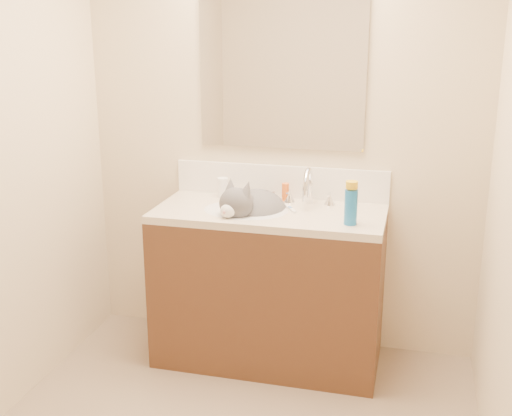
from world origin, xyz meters
The scene contains 16 objects.
room_shell centered at (0.00, 0.00, 1.49)m, with size 2.24×2.54×2.52m.
vanity_cabinet centered at (0.00, 0.97, 0.41)m, with size 1.20×0.55×0.82m, color #4E2E1A.
counter_slab centered at (0.00, 0.97, 0.84)m, with size 1.20×0.55×0.04m, color beige.
basin centered at (-0.12, 0.94, 0.79)m, with size 0.45×0.36×0.14m, color white.
faucet centered at (0.18, 1.11, 0.95)m, with size 0.28×0.20×0.21m.
cat centered at (-0.09, 0.98, 0.84)m, with size 0.44×0.50×0.35m.
backsplash centered at (0.00, 1.24, 0.95)m, with size 1.20×0.02×0.18m, color white.
mirror centered at (0.00, 1.24, 1.54)m, with size 0.90×0.02×0.80m, color white.
pill_bottle centered at (-0.31, 1.16, 0.91)m, with size 0.06×0.06×0.11m, color white.
pill_label centered at (-0.31, 1.16, 0.90)m, with size 0.05×0.05×0.04m, color gold.
silver_jar centered at (-0.04, 1.16, 0.89)m, with size 0.05×0.05×0.05m, color #B7B7BC.
amber_bottle centered at (0.04, 1.17, 0.91)m, with size 0.04×0.04×0.10m, color orange.
toothbrush centered at (0.10, 1.01, 0.87)m, with size 0.02×0.15×0.01m, color white.
toothbrush_head centered at (0.10, 1.01, 0.87)m, with size 0.01×0.03×0.01m, color #5E83C9.
spray_can centered at (0.44, 0.83, 0.95)m, with size 0.06×0.06×0.17m, color #1A69B7.
spray_cap centered at (0.44, 0.83, 1.06)m, with size 0.06×0.06×0.04m, color gold.
Camera 1 is at (0.73, -2.15, 1.82)m, focal length 45.00 mm.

